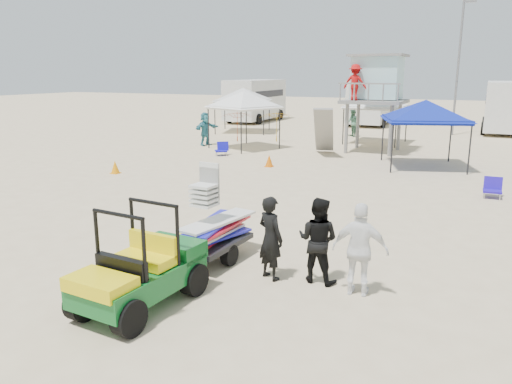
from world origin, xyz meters
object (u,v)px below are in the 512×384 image
at_px(surf_trailer, 209,227).
at_px(canopy_blue, 426,103).
at_px(man_left, 270,238).
at_px(lifeguard_tower, 375,81).
at_px(utility_cart, 137,262).

bearing_deg(surf_trailer, canopy_blue, 78.29).
bearing_deg(canopy_blue, man_left, -95.05).
distance_m(surf_trailer, man_left, 1.55).
relative_size(man_left, lifeguard_tower, 0.35).
xyz_separation_m(surf_trailer, lifeguard_tower, (-0.13, 16.33, 2.67)).
relative_size(utility_cart, man_left, 1.45).
height_order(surf_trailer, man_left, surf_trailer).
height_order(lifeguard_tower, canopy_blue, lifeguard_tower).
relative_size(man_left, canopy_blue, 0.42).
xyz_separation_m(utility_cart, man_left, (1.52, 2.03, 0.01)).
bearing_deg(canopy_blue, surf_trailer, -101.71).
height_order(utility_cart, lifeguard_tower, lifeguard_tower).
xyz_separation_m(man_left, lifeguard_tower, (-1.65, 16.63, 2.60)).
relative_size(surf_trailer, lifeguard_tower, 0.47).
distance_m(lifeguard_tower, canopy_blue, 4.47).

